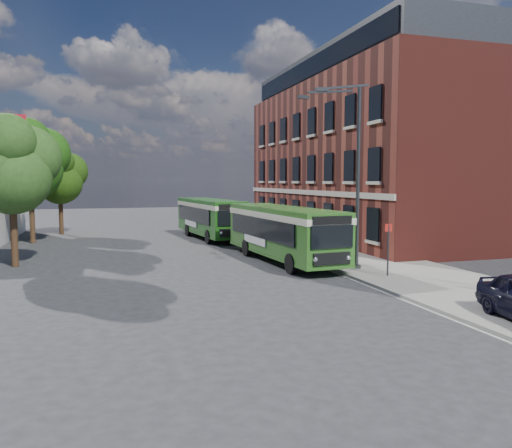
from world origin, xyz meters
name	(u,v)px	position (x,y,z in m)	size (l,w,h in m)	color
ground	(245,270)	(0.00, 0.00, 0.00)	(120.00, 120.00, 0.00)	#28282B
pavement	(310,244)	(7.00, 8.00, 0.07)	(6.00, 48.00, 0.15)	gray
kerb_line	(269,246)	(3.95, 8.00, 0.01)	(0.12, 48.00, 0.01)	beige
brick_office	(372,150)	(14.00, 12.00, 6.97)	(12.10, 26.00, 14.20)	maroon
flagpole	(14,174)	(-12.45, 13.00, 4.94)	(0.95, 0.10, 9.00)	#313335
street_lamp	(351,174)	(4.84, -2.00, 4.79)	(2.96, 2.38, 9.00)	#313335
bus_stop_sign	(388,246)	(5.60, -4.20, 1.51)	(0.35, 0.08, 2.52)	#313335
bus_front	(283,229)	(2.70, 1.85, 1.83)	(3.37, 11.10, 3.02)	#2D621E
bus_rear	(210,215)	(1.11, 13.90, 1.83)	(3.59, 10.51, 3.02)	#1C5616
pedestrian_a	(341,252)	(4.60, -1.50, 0.89)	(0.54, 0.36, 1.48)	black
pedestrian_b	(342,248)	(5.39, 0.00, 0.89)	(0.72, 0.56, 1.47)	black
tree_left	(12,165)	(-11.19, 4.29, 5.30)	(4.63, 4.40, 7.82)	#392614
tree_mid	(31,159)	(-11.61, 14.65, 5.98)	(5.22, 4.96, 8.81)	#392614
tree_right	(60,175)	(-10.14, 20.41, 4.90)	(4.28, 4.07, 7.23)	#392614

